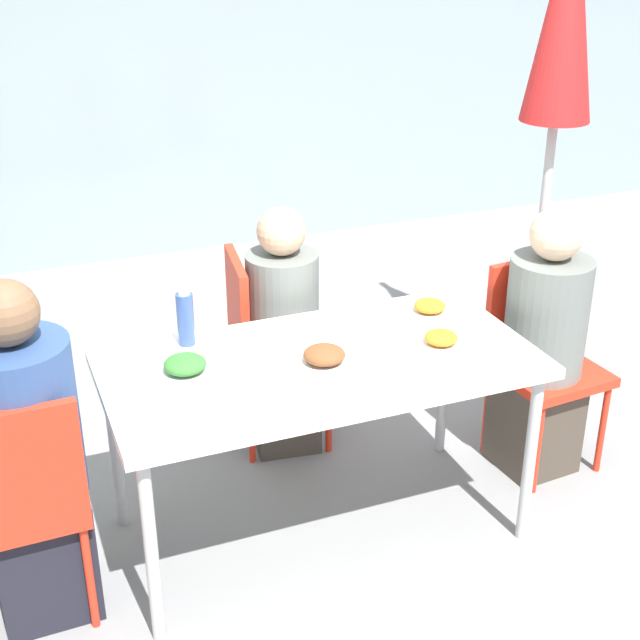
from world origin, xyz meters
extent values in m
plane|color=gray|center=(0.00, 0.00, 0.00)|extent=(24.00, 24.00, 0.00)
cube|color=#89999E|center=(0.00, 3.28, 1.50)|extent=(10.00, 0.20, 3.00)
cube|color=white|center=(0.00, 0.00, 0.72)|extent=(1.52, 0.77, 0.04)
cylinder|color=#B7B7B7|center=(-0.70, -0.32, 0.35)|extent=(0.04, 0.04, 0.70)
cylinder|color=#B7B7B7|center=(0.70, -0.32, 0.35)|extent=(0.04, 0.04, 0.70)
cylinder|color=#B7B7B7|center=(-0.70, 0.32, 0.35)|extent=(0.04, 0.04, 0.70)
cylinder|color=#B7B7B7|center=(0.70, 0.32, 0.35)|extent=(0.04, 0.04, 0.70)
cube|color=red|center=(-1.06, -0.02, 0.43)|extent=(0.41, 0.41, 0.04)
cube|color=red|center=(-1.05, -0.21, 0.66)|extent=(0.40, 0.05, 0.42)
cylinder|color=red|center=(-0.89, 0.15, 0.21)|extent=(0.03, 0.03, 0.41)
cylinder|color=red|center=(-0.88, -0.19, 0.21)|extent=(0.03, 0.03, 0.41)
cube|color=black|center=(-1.01, -0.02, 0.23)|extent=(0.32, 0.32, 0.45)
cylinder|color=navy|center=(-1.01, -0.02, 0.72)|extent=(0.35, 0.35, 0.55)
sphere|color=brown|center=(-1.01, -0.02, 1.10)|extent=(0.20, 0.20, 0.20)
cube|color=red|center=(1.06, 0.09, 0.43)|extent=(0.43, 0.43, 0.04)
cube|color=red|center=(1.04, 0.27, 0.66)|extent=(0.40, 0.07, 0.42)
cylinder|color=red|center=(1.24, -0.07, 0.21)|extent=(0.03, 0.03, 0.41)
cylinder|color=red|center=(0.90, -0.10, 0.21)|extent=(0.03, 0.03, 0.41)
cylinder|color=red|center=(1.21, 0.27, 0.21)|extent=(0.03, 0.03, 0.41)
cylinder|color=red|center=(0.87, 0.24, 0.21)|extent=(0.03, 0.03, 0.41)
cube|color=#473D33|center=(1.01, 0.08, 0.23)|extent=(0.32, 0.32, 0.45)
cylinder|color=slate|center=(1.01, 0.08, 0.70)|extent=(0.33, 0.33, 0.49)
sphere|color=beige|center=(1.01, 0.08, 1.04)|extent=(0.21, 0.21, 0.21)
cube|color=red|center=(0.09, 0.68, 0.43)|extent=(0.45, 0.45, 0.04)
cube|color=red|center=(-0.09, 0.71, 0.66)|extent=(0.09, 0.40, 0.42)
cylinder|color=red|center=(0.28, 0.83, 0.21)|extent=(0.03, 0.03, 0.41)
cylinder|color=red|center=(0.24, 0.49, 0.21)|extent=(0.03, 0.03, 0.41)
cylinder|color=red|center=(-0.05, 0.87, 0.21)|extent=(0.03, 0.03, 0.41)
cylinder|color=red|center=(-0.10, 0.54, 0.21)|extent=(0.03, 0.03, 0.41)
cube|color=#473D33|center=(0.08, 0.63, 0.23)|extent=(0.31, 0.31, 0.45)
cylinder|color=slate|center=(0.08, 0.63, 0.67)|extent=(0.30, 0.30, 0.45)
sphere|color=tan|center=(0.08, 0.63, 1.00)|extent=(0.20, 0.20, 0.20)
cylinder|color=#333333|center=(1.40, 0.71, 0.03)|extent=(0.36, 0.36, 0.05)
cylinder|color=#BCBCBC|center=(1.40, 0.71, 1.14)|extent=(0.04, 0.04, 2.28)
cone|color=red|center=(1.40, 0.71, 1.80)|extent=(0.31, 0.31, 0.96)
cylinder|color=white|center=(-0.01, -0.05, 0.75)|extent=(0.26, 0.26, 0.01)
ellipsoid|color=brown|center=(-0.01, -0.05, 0.79)|extent=(0.15, 0.15, 0.06)
cylinder|color=white|center=(-0.47, 0.06, 0.75)|extent=(0.26, 0.26, 0.01)
ellipsoid|color=#33702D|center=(-0.47, 0.06, 0.79)|extent=(0.14, 0.14, 0.06)
cylinder|color=white|center=(0.53, 0.19, 0.75)|extent=(0.22, 0.22, 0.01)
ellipsoid|color=orange|center=(0.53, 0.19, 0.78)|extent=(0.12, 0.12, 0.05)
cylinder|color=white|center=(0.44, -0.08, 0.75)|extent=(0.22, 0.22, 0.01)
ellipsoid|color=orange|center=(0.44, -0.08, 0.78)|extent=(0.12, 0.12, 0.05)
cylinder|color=#334C8E|center=(-0.40, 0.29, 0.84)|extent=(0.06, 0.06, 0.20)
cylinder|color=white|center=(-0.40, 0.29, 0.95)|extent=(0.04, 0.04, 0.02)
cylinder|color=silver|center=(-0.18, -0.18, 0.79)|extent=(0.08, 0.08, 0.10)
cylinder|color=white|center=(-0.36, -0.22, 0.77)|extent=(0.14, 0.14, 0.05)
camera|label=1|loc=(-1.03, -2.57, 2.19)|focal=50.00mm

